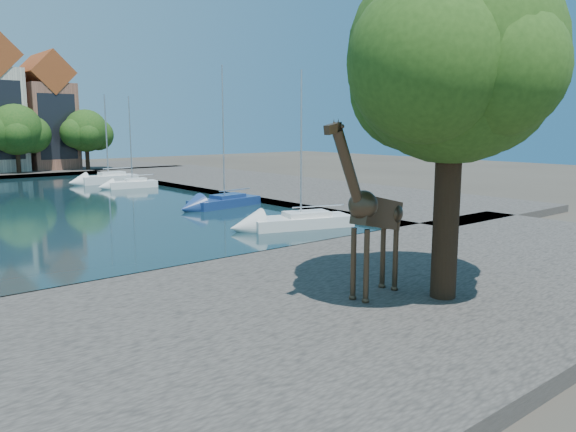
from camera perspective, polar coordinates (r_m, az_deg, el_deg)
name	(u,v)px	position (r m, az deg, el deg)	size (l,w,h in m)	color
ground	(104,292)	(21.31, -18.16, -7.34)	(160.00, 160.00, 0.00)	#38332B
near_quay	(207,343)	(15.24, -8.22, -12.65)	(50.00, 14.00, 0.50)	#4E4944
right_quay	(261,185)	(54.17, -2.77, 3.19)	(14.00, 52.00, 0.50)	#4E4944
plane_tree	(455,65)	(18.10, 16.65, 14.45)	(8.32, 6.40, 10.62)	#332114
townhouse_east_end	(46,116)	(78.37, -23.39, 9.33)	(5.44, 9.18, 14.43)	brown
far_tree_east	(17,131)	(71.77, -25.82, 7.75)	(7.54, 5.80, 7.84)	#332114
far_tree_far_east	(87,132)	(74.11, -19.76, 8.02)	(6.76, 5.20, 7.36)	#332114
giraffe_statue	(372,213)	(17.69, 8.52, 0.32)	(3.84, 1.03, 5.49)	#3E2E1F
sailboat_right_a	(301,219)	(32.32, 1.32, -0.31)	(6.25, 3.72, 8.87)	silver
sailboat_right_b	(225,200)	(40.87, -6.47, 1.63)	(5.74, 2.75, 9.99)	navy
sailboat_right_c	(132,182)	(55.02, -15.53, 3.30)	(4.61, 2.10, 8.50)	white
sailboat_right_d	(108,177)	(60.02, -17.77, 3.78)	(5.66, 2.04, 8.85)	silver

